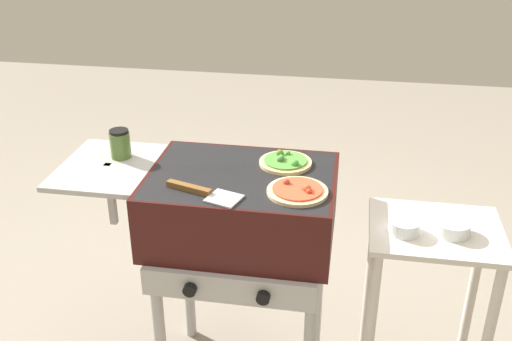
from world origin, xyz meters
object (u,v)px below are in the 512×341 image
Objects in this scene: prep_table at (428,281)px; pizza_pepperoni at (298,191)px; pizza_veggie at (285,162)px; topping_bowl_near at (404,227)px; sauce_jar at (120,144)px; spatula at (203,192)px; topping_bowl_far at (452,228)px; grill at (238,212)px.

pizza_pepperoni is at bearing -167.84° from prep_table.
pizza_veggie is 0.46m from topping_bowl_near.
sauce_jar reaches higher than prep_table.
pizza_veggie is at bearing 107.68° from pizza_pepperoni.
spatula is 2.56× the size of topping_bowl_near.
sauce_jar is 1.18m from topping_bowl_far.
pizza_veggie is at bearing 166.91° from topping_bowl_far.
topping_bowl_near is (0.35, 0.05, -0.13)m from pizza_pepperoni.
pizza_pepperoni is 1.88× the size of sauce_jar.
topping_bowl_far is at bearing -29.14° from prep_table.
topping_bowl_near is at bearing -20.07° from pizza_veggie.
grill is 4.89× the size of pizza_pepperoni.
sauce_jar reaches higher than topping_bowl_far.
sauce_jar is (-0.44, 0.07, 0.20)m from grill.
spatula is 0.35× the size of prep_table.
topping_bowl_near is (0.41, -0.15, -0.13)m from pizza_veggie.
topping_bowl_near reaches higher than prep_table.
topping_bowl_near is 0.92× the size of topping_bowl_far.
pizza_pepperoni is 0.74× the size of spatula.
pizza_veggie is 1.79× the size of topping_bowl_near.
topping_bowl_near is (1.00, -0.11, -0.17)m from sauce_jar.
sauce_jar is 1.01× the size of topping_bowl_near.
prep_table is (1.11, -0.07, -0.41)m from sauce_jar.
prep_table is at bearing 21.96° from topping_bowl_near.
sauce_jar reaches higher than grill.
sauce_jar is at bearing 173.65° from topping_bowl_near.
grill is at bearing -179.63° from prep_table.
pizza_veggie is 0.70× the size of spatula.
pizza_veggie is 1.77× the size of sauce_jar.
spatula is at bearing -117.52° from grill.
pizza_pepperoni is at bearing 11.16° from spatula.
grill is at bearing 62.48° from spatula.
grill is 0.28m from pizza_pepperoni.
grill is at bearing -9.27° from sauce_jar.
spatula reaches higher than topping_bowl_far.
topping_bowl_far is (0.80, 0.13, -0.13)m from spatula.
pizza_veggie reaches higher than topping_bowl_far.
topping_bowl_near is at bearing -4.04° from grill.
pizza_veggie is 0.65m from prep_table.
spatula reaches higher than grill.
topping_bowl_near is 0.16m from topping_bowl_far.
topping_bowl_far is at bearing -13.09° from pizza_veggie.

